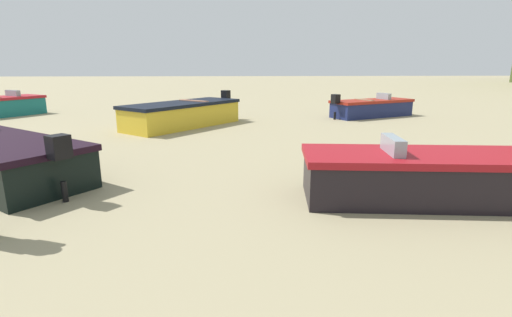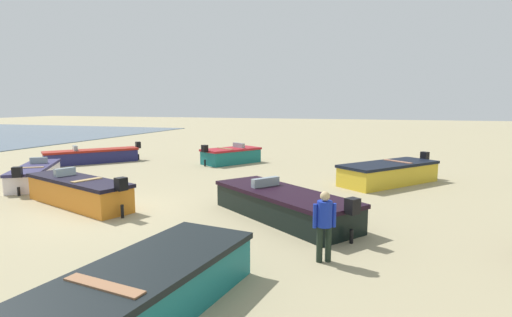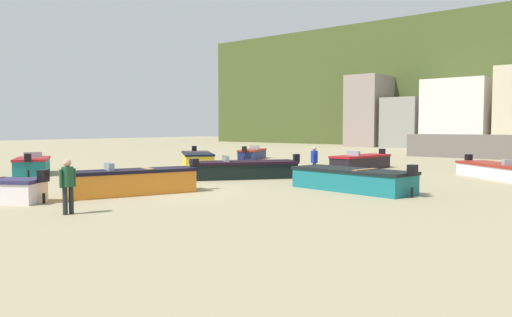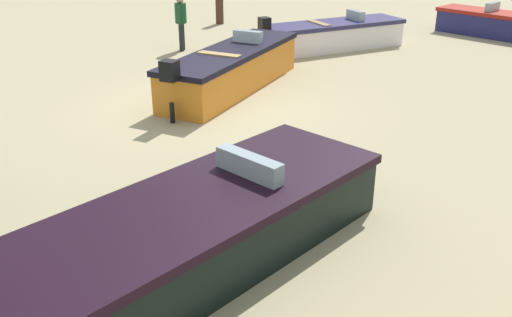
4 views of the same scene
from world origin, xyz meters
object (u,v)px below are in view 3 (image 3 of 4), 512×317
(boat_yellow_0, at_px, (197,160))
(boat_navy_6, at_px, (252,154))
(boat_white_7, at_px, (500,171))
(beach_walker_foreground, at_px, (314,160))
(boat_black_3, at_px, (361,162))
(boat_orange_9, at_px, (132,182))
(beach_walker_distant, at_px, (68,182))
(boat_teal_2, at_px, (32,166))
(boat_teal_1, at_px, (352,180))
(boat_black_4, at_px, (244,169))

(boat_yellow_0, distance_m, boat_navy_6, 8.66)
(boat_white_7, relative_size, beach_walker_foreground, 3.08)
(boat_black_3, relative_size, boat_orange_9, 0.96)
(boat_yellow_0, bearing_deg, boat_navy_6, -124.54)
(boat_white_7, height_order, beach_walker_distant, beach_walker_distant)
(beach_walker_distant, bearing_deg, boat_teal_2, 63.81)
(boat_teal_1, relative_size, boat_black_3, 1.12)
(boat_teal_2, bearing_deg, boat_navy_6, 27.96)
(boat_navy_6, distance_m, beach_walker_distant, 25.37)
(beach_walker_distant, bearing_deg, boat_black_3, -1.75)
(boat_black_3, bearing_deg, boat_teal_2, 55.88)
(boat_orange_9, xyz_separation_m, beach_walker_distant, (2.07, -3.81, 0.46))
(boat_teal_2, relative_size, boat_orange_9, 0.74)
(boat_yellow_0, xyz_separation_m, boat_navy_6, (-2.38, 8.32, -0.07))
(boat_black_4, xyz_separation_m, beach_walker_foreground, (3.07, 1.69, 0.52))
(boat_navy_6, bearing_deg, boat_yellow_0, -97.71)
(boat_orange_9, xyz_separation_m, beach_walker_foreground, (2.46, 8.87, 0.46))
(boat_teal_2, xyz_separation_m, beach_walker_foreground, (13.31, 7.36, 0.49))
(boat_teal_2, xyz_separation_m, boat_orange_9, (10.85, -1.51, 0.03))
(boat_orange_9, bearing_deg, boat_navy_6, -42.94)
(boat_yellow_0, bearing_deg, boat_teal_2, 17.43)
(boat_white_7, bearing_deg, boat_orange_9, 9.57)
(boat_white_7, distance_m, beach_walker_foreground, 9.27)
(boat_teal_1, xyz_separation_m, boat_black_4, (-6.52, 0.88, -0.01))
(boat_yellow_0, relative_size, boat_white_7, 0.97)
(boat_teal_1, bearing_deg, boat_black_4, 90.77)
(boat_teal_1, distance_m, boat_navy_6, 19.89)
(boat_navy_6, bearing_deg, boat_white_7, -34.55)
(boat_orange_9, distance_m, beach_walker_distant, 4.36)
(boat_orange_9, bearing_deg, boat_yellow_0, -35.24)
(boat_yellow_0, height_order, boat_teal_2, boat_yellow_0)
(boat_black_3, distance_m, boat_orange_9, 15.87)
(boat_yellow_0, relative_size, beach_walker_distant, 3.00)
(boat_black_4, relative_size, boat_navy_6, 1.24)
(boat_teal_2, relative_size, boat_black_4, 0.72)
(boat_orange_9, relative_size, beach_walker_distant, 3.16)
(boat_yellow_0, distance_m, boat_black_3, 10.19)
(boat_teal_2, distance_m, boat_black_3, 18.81)
(boat_navy_6, relative_size, boat_white_7, 0.85)
(boat_black_4, distance_m, beach_walker_distant, 11.32)
(boat_navy_6, bearing_deg, boat_teal_1, -62.25)
(boat_yellow_0, height_order, boat_navy_6, boat_yellow_0)
(boat_teal_1, xyz_separation_m, boat_navy_6, (-15.55, 12.40, -0.04))
(boat_teal_1, distance_m, boat_black_3, 10.55)
(boat_white_7, bearing_deg, beach_walker_foreground, -6.68)
(beach_walker_foreground, bearing_deg, boat_teal_2, -85.64)
(boat_black_4, distance_m, boat_orange_9, 7.20)
(boat_black_3, height_order, boat_navy_6, boat_black_3)
(boat_black_3, xyz_separation_m, beach_walker_foreground, (1.10, -6.94, 0.52))
(boat_yellow_0, height_order, boat_white_7, boat_yellow_0)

